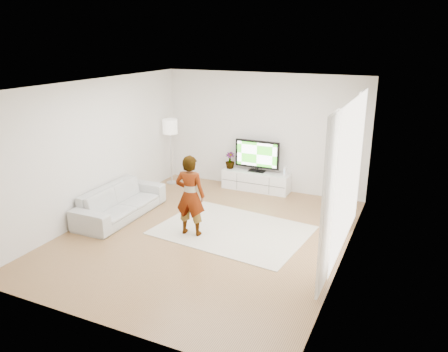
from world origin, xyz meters
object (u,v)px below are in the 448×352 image
at_px(rug, 232,230).
at_px(television, 257,155).
at_px(media_console, 256,181).
at_px(floor_lamp, 170,129).
at_px(sofa, 120,202).
at_px(player, 190,195).

bearing_deg(rug, television, 99.82).
distance_m(media_console, floor_lamp, 2.47).
distance_m(television, rug, 2.61).
bearing_deg(sofa, television, -36.19).
height_order(television, floor_lamp, floor_lamp).
xyz_separation_m(rug, sofa, (-2.40, -0.32, 0.31)).
bearing_deg(media_console, sofa, -126.06).
distance_m(media_console, television, 0.65).
bearing_deg(rug, floor_lamp, 142.07).
xyz_separation_m(television, rug, (0.42, -2.43, -0.87)).
relative_size(rug, floor_lamp, 1.70).
xyz_separation_m(sofa, floor_lamp, (-0.17, 2.32, 1.08)).
height_order(rug, floor_lamp, floor_lamp).
xyz_separation_m(media_console, television, (0.00, 0.03, 0.65)).
height_order(sofa, floor_lamp, floor_lamp).
distance_m(media_console, sofa, 3.36).
bearing_deg(rug, sofa, -172.50).
relative_size(television, rug, 0.39).
xyz_separation_m(player, floor_lamp, (-1.92, 2.47, 0.61)).
relative_size(television, floor_lamp, 0.67).
relative_size(media_console, sofa, 0.76).
bearing_deg(television, player, -94.47).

